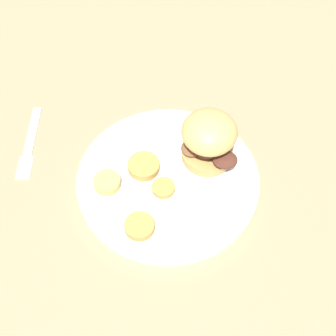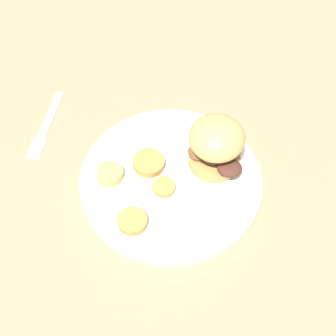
{
  "view_description": "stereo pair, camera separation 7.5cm",
  "coord_description": "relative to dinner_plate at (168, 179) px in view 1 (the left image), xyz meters",
  "views": [
    {
      "loc": [
        0.07,
        0.43,
        0.66
      ],
      "look_at": [
        0.0,
        0.0,
        0.04
      ],
      "focal_mm": 50.0,
      "sensor_mm": 36.0,
      "label": 1
    },
    {
      "loc": [
        -0.0,
        0.44,
        0.66
      ],
      "look_at": [
        0.0,
        0.0,
        0.04
      ],
      "focal_mm": 50.0,
      "sensor_mm": 36.0,
      "label": 2
    }
  ],
  "objects": [
    {
      "name": "potato_round_0",
      "position": [
        0.04,
        -0.02,
        0.01
      ],
      "size": [
        0.05,
        0.05,
        0.01
      ],
      "primitive_type": "cylinder",
      "color": "#BC8942",
      "rests_on": "dinner_plate"
    },
    {
      "name": "sandwich",
      "position": [
        -0.07,
        -0.03,
        0.06
      ],
      "size": [
        0.1,
        0.09,
        0.09
      ],
      "color": "tan",
      "rests_on": "dinner_plate"
    },
    {
      "name": "potato_round_2",
      "position": [
        0.06,
        0.09,
        0.01
      ],
      "size": [
        0.05,
        0.05,
        0.01
      ],
      "primitive_type": "cylinder",
      "color": "#BC8942",
      "rests_on": "dinner_plate"
    },
    {
      "name": "potato_round_3",
      "position": [
        0.1,
        0.0,
        0.01
      ],
      "size": [
        0.04,
        0.04,
        0.01
      ],
      "primitive_type": "cylinder",
      "color": "tan",
      "rests_on": "dinner_plate"
    },
    {
      "name": "ground_plane",
      "position": [
        0.0,
        0.0,
        -0.01
      ],
      "size": [
        4.0,
        4.0,
        0.0
      ],
      "primitive_type": "plane",
      "color": "#937F5B"
    },
    {
      "name": "fork",
      "position": [
        0.23,
        -0.12,
        -0.01
      ],
      "size": [
        0.05,
        0.16,
        0.0
      ],
      "color": "silver",
      "rests_on": "ground_plane"
    },
    {
      "name": "dinner_plate",
      "position": [
        0.0,
        0.0,
        0.0
      ],
      "size": [
        0.3,
        0.3,
        0.02
      ],
      "color": "white",
      "rests_on": "ground_plane"
    },
    {
      "name": "potato_round_1",
      "position": [
        0.01,
        0.02,
        0.01
      ],
      "size": [
        0.04,
        0.04,
        0.01
      ],
      "primitive_type": "cylinder",
      "color": "#BC8942",
      "rests_on": "dinner_plate"
    }
  ]
}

